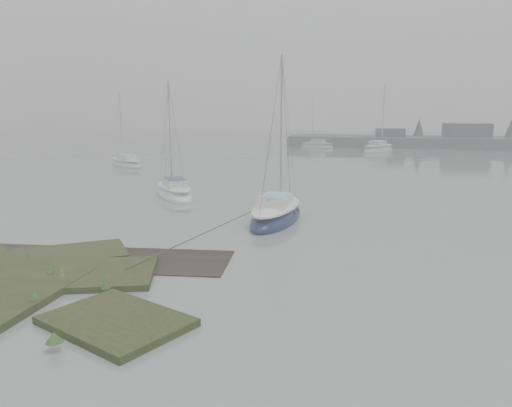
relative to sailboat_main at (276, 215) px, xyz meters
The scene contains 6 objects.
ground 18.18m from the sailboat_main, 97.72° to the left, with size 160.00×160.00×0.00m, color slate.
sailboat_main is the anchor object (origin of this frame).
sailboat_white 8.95m from the sailboat_main, 144.28° to the left, with size 4.51×5.45×7.61m.
sailboat_far_a 26.30m from the sailboat_main, 132.07° to the left, with size 5.16×4.47×7.30m.
sailboat_far_b 41.11m from the sailboat_main, 81.84° to the left, with size 4.97×6.43×8.83m.
sailboat_far_c 45.42m from the sailboat_main, 92.87° to the left, with size 5.41×3.81×7.33m.
Camera 1 is at (6.43, -11.28, 5.41)m, focal length 35.00 mm.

